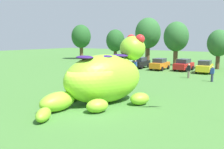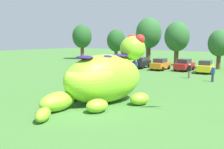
# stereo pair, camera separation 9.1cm
# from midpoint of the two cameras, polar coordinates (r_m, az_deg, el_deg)

# --- Properties ---
(ground_plane) EXTENTS (160.00, 160.00, 0.00)m
(ground_plane) POSITION_cam_midpoint_polar(r_m,az_deg,el_deg) (16.83, -5.31, -7.85)
(ground_plane) COLOR #427533
(giant_inflatable_creature) EXTENTS (6.20, 9.99, 4.97)m
(giant_inflatable_creature) POSITION_cam_midpoint_polar(r_m,az_deg,el_deg) (18.04, -1.71, -0.82)
(giant_inflatable_creature) COLOR #8CD12D
(giant_inflatable_creature) RESTS_ON ground
(car_white) EXTENTS (2.02, 4.14, 1.72)m
(car_white) POSITION_cam_midpoint_polar(r_m,az_deg,el_deg) (41.34, 2.72, 2.94)
(car_white) COLOR white
(car_white) RESTS_ON ground
(car_black) EXTENTS (2.09, 4.18, 1.72)m
(car_black) POSITION_cam_midpoint_polar(r_m,az_deg,el_deg) (39.97, 6.65, 2.71)
(car_black) COLOR black
(car_black) RESTS_ON ground
(car_orange) EXTENTS (2.08, 4.17, 1.72)m
(car_orange) POSITION_cam_midpoint_polar(r_m,az_deg,el_deg) (38.06, 11.05, 2.34)
(car_orange) COLOR orange
(car_orange) RESTS_ON ground
(car_red) EXTENTS (2.04, 4.15, 1.72)m
(car_red) POSITION_cam_midpoint_polar(r_m,az_deg,el_deg) (37.86, 16.23, 2.13)
(car_red) COLOR red
(car_red) RESTS_ON ground
(car_yellow) EXTENTS (2.29, 4.27, 1.72)m
(car_yellow) POSITION_cam_midpoint_polar(r_m,az_deg,el_deg) (36.22, 20.59, 1.68)
(car_yellow) COLOR yellow
(car_yellow) RESTS_ON ground
(tree_far_left) EXTENTS (4.37, 4.37, 7.75)m
(tree_far_left) POSITION_cam_midpoint_polar(r_m,az_deg,el_deg) (57.60, -6.80, 8.56)
(tree_far_left) COLOR brown
(tree_far_left) RESTS_ON ground
(tree_left) EXTENTS (3.62, 3.62, 6.43)m
(tree_left) POSITION_cam_midpoint_polar(r_m,az_deg,el_deg) (49.66, 1.00, 7.69)
(tree_left) COLOR brown
(tree_left) RESTS_ON ground
(tree_mid_left) EXTENTS (4.82, 4.82, 8.56)m
(tree_mid_left) POSITION_cam_midpoint_polar(r_m,az_deg,el_deg) (48.51, 8.41, 9.24)
(tree_mid_left) COLOR brown
(tree_mid_left) RESTS_ON ground
(tree_centre_left) EXTENTS (4.24, 4.24, 7.53)m
(tree_centre_left) POSITION_cam_midpoint_polar(r_m,az_deg,el_deg) (44.76, 14.64, 8.30)
(tree_centre_left) COLOR brown
(tree_centre_left) RESTS_ON ground
(tree_centre) EXTENTS (3.38, 3.38, 5.99)m
(tree_centre) POSITION_cam_midpoint_polar(r_m,az_deg,el_deg) (41.35, 23.36, 6.53)
(tree_centre) COLOR brown
(tree_centre) RESTS_ON ground
(spectator_near_inflatable) EXTENTS (0.38, 0.26, 1.71)m
(spectator_near_inflatable) POSITION_cam_midpoint_polar(r_m,az_deg,el_deg) (29.10, 22.08, 0.11)
(spectator_near_inflatable) COLOR #2D334C
(spectator_near_inflatable) RESTS_ON ground
(spectator_mid_field) EXTENTS (0.38, 0.26, 1.71)m
(spectator_mid_field) POSITION_cam_midpoint_polar(r_m,az_deg,el_deg) (35.88, 1.13, 2.13)
(spectator_mid_field) COLOR #726656
(spectator_mid_field) RESTS_ON ground
(spectator_by_cars) EXTENTS (0.38, 0.26, 1.71)m
(spectator_by_cars) POSITION_cam_midpoint_polar(r_m,az_deg,el_deg) (30.83, 17.28, 0.76)
(spectator_by_cars) COLOR #726656
(spectator_by_cars) RESTS_ON ground
(spectator_wandering) EXTENTS (0.38, 0.26, 1.71)m
(spectator_wandering) POSITION_cam_midpoint_polar(r_m,az_deg,el_deg) (34.33, 5.57, 1.82)
(spectator_wandering) COLOR #2D334C
(spectator_wandering) RESTS_ON ground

